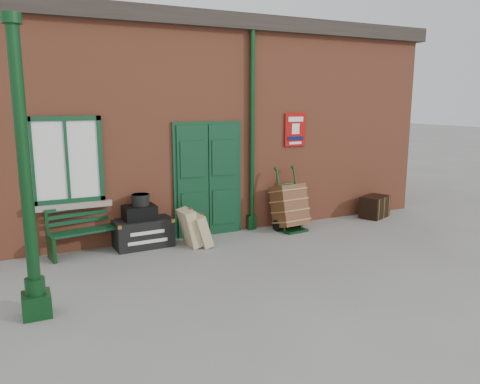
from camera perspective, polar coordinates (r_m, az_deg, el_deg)
ground at (r=8.35m, az=1.89°, el=-7.46°), size 80.00×80.00×0.00m
station_building at (r=11.14m, az=-6.47°, el=8.47°), size 10.30×4.30×4.36m
canopy_column at (r=6.14m, az=-24.43°, el=-1.62°), size 0.34×0.34×3.61m
bench at (r=8.68m, az=-17.87°, el=-4.24°), size 1.46×0.67×0.87m
houdini_trunk at (r=8.83m, az=-11.73°, el=-4.89°), size 1.06×0.62×0.52m
strongbox at (r=8.72m, az=-12.15°, el=-2.46°), size 0.59×0.44×0.26m
hatbox at (r=8.68m, az=-12.02°, el=-0.94°), size 0.33×0.33×0.21m
suitcase_back at (r=8.67m, az=-6.15°, el=-4.34°), size 0.37×0.51×0.72m
suitcase_front at (r=8.65m, az=-4.79°, el=-4.69°), size 0.36×0.46×0.62m
porter_trolley at (r=9.75m, az=6.07°, el=-1.77°), size 0.69×0.73×1.28m
dark_trunk at (r=11.24m, az=16.09°, el=-1.73°), size 0.81×0.68×0.50m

